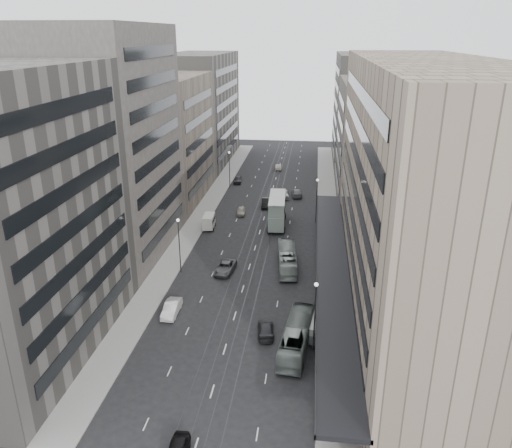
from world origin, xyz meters
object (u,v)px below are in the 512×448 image
at_px(panel_van, 209,221).
at_px(vw_microbus, 309,327).
at_px(pedestrian, 318,371).
at_px(bus_far, 287,259).
at_px(double_decker, 277,210).
at_px(sedan_2, 225,268).
at_px(bus_near, 297,336).
at_px(sedan_1, 172,308).

bearing_deg(panel_van, vw_microbus, -63.33).
relative_size(vw_microbus, pedestrian, 2.18).
bearing_deg(vw_microbus, panel_van, 125.66).
bearing_deg(bus_far, vw_microbus, 95.76).
bearing_deg(pedestrian, vw_microbus, -125.07).
distance_m(double_decker, pedestrian, 43.46).
bearing_deg(pedestrian, bus_far, -122.16).
bearing_deg(sedan_2, panel_van, 115.69).
xyz_separation_m(bus_near, sedan_1, (-15.65, 5.41, -0.75)).
distance_m(bus_far, double_decker, 17.63).
xyz_separation_m(bus_near, bus_far, (-2.26, 20.19, -0.06)).
relative_size(sedan_1, sedan_2, 0.91).
bearing_deg(pedestrian, double_decker, -122.52).
bearing_deg(sedan_1, double_decker, 71.18).
height_order(bus_far, sedan_2, bus_far).
height_order(vw_microbus, sedan_2, vw_microbus).
bearing_deg(pedestrian, bus_near, -108.15).
bearing_deg(sedan_1, sedan_2, 68.98).
height_order(bus_near, bus_far, bus_near).
height_order(panel_van, sedan_1, panel_van).
xyz_separation_m(panel_van, sedan_1, (1.38, -29.10, -0.61)).
relative_size(vw_microbus, sedan_1, 0.93).
xyz_separation_m(vw_microbus, pedestrian, (1.00, -7.70, -0.12)).
height_order(bus_far, sedan_1, bus_far).
height_order(bus_far, vw_microbus, bus_far).
bearing_deg(sedan_2, sedan_1, -104.07).
bearing_deg(sedan_1, pedestrian, -31.25).
bearing_deg(panel_van, sedan_1, -90.48).
height_order(sedan_1, pedestrian, pedestrian).
distance_m(double_decker, panel_van, 12.38).
relative_size(bus_near, vw_microbus, 2.48).
bearing_deg(bus_far, panel_van, -49.90).
height_order(vw_microbus, pedestrian, vw_microbus).
distance_m(panel_van, sedan_1, 29.14).
distance_m(bus_near, sedan_1, 16.58).
distance_m(bus_far, panel_van, 20.57).
height_order(panel_van, sedan_2, panel_van).
bearing_deg(sedan_1, panel_van, 92.04).
distance_m(sedan_1, sedan_2, 13.09).
relative_size(bus_near, double_decker, 1.09).
height_order(bus_near, pedestrian, bus_near).
bearing_deg(vw_microbus, sedan_2, 135.13).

